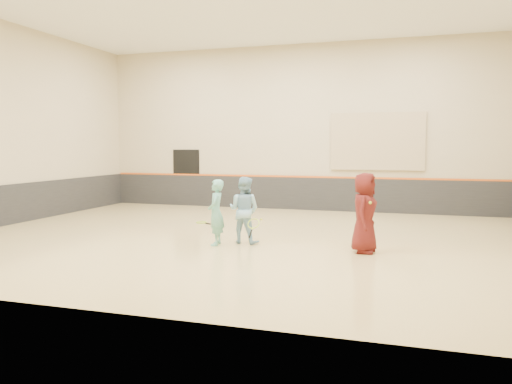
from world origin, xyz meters
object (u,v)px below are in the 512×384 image
(young_man, at_px, (364,213))
(spare_racket, at_px, (201,222))
(instructor, at_px, (244,210))
(girl, at_px, (216,212))

(young_man, xyz_separation_m, spare_racket, (-5.12, 2.86, -0.86))
(instructor, bearing_deg, girl, 45.20)
(instructor, height_order, young_man, young_man)
(instructor, xyz_separation_m, young_man, (2.87, -0.25, 0.08))
(instructor, relative_size, young_man, 0.91)
(young_man, relative_size, spare_racket, 2.31)
(girl, xyz_separation_m, instructor, (0.55, 0.43, 0.03))
(instructor, distance_m, spare_racket, 3.53)
(girl, bearing_deg, spare_racket, -162.45)
(instructor, bearing_deg, spare_racket, -41.98)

